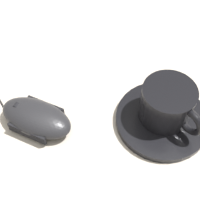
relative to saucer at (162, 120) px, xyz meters
The scene contains 4 objects.
ground_plane 0.13m from the saucer, 131.41° to the left, with size 3.00×3.00×0.00m, color #B2A899.
saucer is the anchor object (origin of this frame).
coffee_cup 0.04m from the saucer, 52.68° to the right, with size 0.10×0.08×0.06m.
computer_mouse 0.19m from the saucer, 74.65° to the left, with size 0.12×0.13×0.04m.
Camera 1 is at (-0.14, 0.07, 0.41)m, focal length 50.00 mm.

